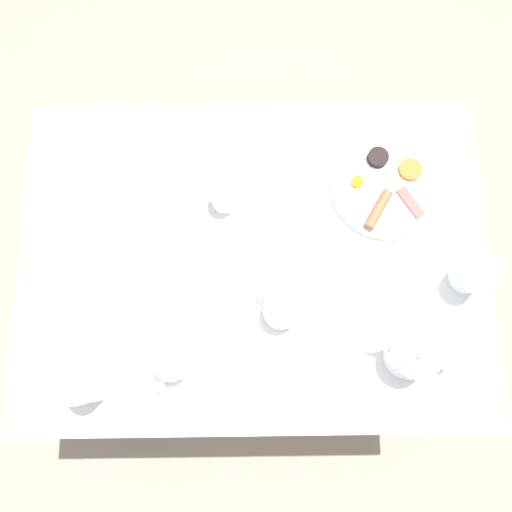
{
  "coord_description": "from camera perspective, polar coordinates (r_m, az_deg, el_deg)",
  "views": [
    {
      "loc": [
        -0.27,
        0.0,
        1.88
      ],
      "look_at": [
        0.0,
        0.0,
        0.73
      ],
      "focal_mm": 35.0,
      "sensor_mm": 36.0,
      "label": 1
    }
  ],
  "objects": [
    {
      "name": "teapot_near",
      "position": [
        1.17,
        17.64,
        -10.81
      ],
      "size": [
        0.1,
        0.19,
        0.13
      ],
      "rotation": [
        0.0,
        0.0,
        1.3
      ],
      "color": "white",
      "rests_on": "table"
    },
    {
      "name": "breakfast_plate",
      "position": [
        1.29,
        14.63,
        7.77
      ],
      "size": [
        0.28,
        0.28,
        0.04
      ],
      "color": "white",
      "rests_on": "table"
    },
    {
      "name": "water_glass_tall",
      "position": [
        1.23,
        23.89,
        -1.84
      ],
      "size": [
        0.08,
        0.08,
        0.13
      ],
      "color": "white",
      "rests_on": "table"
    },
    {
      "name": "creamer_jug",
      "position": [
        1.22,
        -3.52,
        6.72
      ],
      "size": [
        0.09,
        0.06,
        0.06
      ],
      "color": "white",
      "rests_on": "table"
    },
    {
      "name": "teacup_with_saucer_left",
      "position": [
        1.15,
        2.99,
        -6.38
      ],
      "size": [
        0.16,
        0.16,
        0.07
      ],
      "color": "white",
      "rests_on": "table"
    },
    {
      "name": "water_glass_short",
      "position": [
        1.16,
        -18.7,
        -13.89
      ],
      "size": [
        0.08,
        0.08,
        0.14
      ],
      "color": "white",
      "rests_on": "table"
    },
    {
      "name": "knife_by_plate",
      "position": [
        1.23,
        -14.72,
        -1.79
      ],
      "size": [
        0.15,
        0.15,
        0.0
      ],
      "rotation": [
        0.0,
        0.0,
        5.51
      ],
      "color": "silver",
      "rests_on": "table"
    },
    {
      "name": "table",
      "position": [
        1.27,
        0.0,
        -0.94
      ],
      "size": [
        0.82,
        1.14,
        0.71
      ],
      "color": "silver",
      "rests_on": "ground_plane"
    },
    {
      "name": "fork_by_plate",
      "position": [
        1.3,
        -9.31,
        11.31
      ],
      "size": [
        0.13,
        0.15,
        0.0
      ],
      "rotation": [
        0.0,
        0.0,
        5.62
      ],
      "color": "silver",
      "rests_on": "table"
    },
    {
      "name": "spoon_for_tea",
      "position": [
        1.2,
        -3.61,
        -0.46
      ],
      "size": [
        0.09,
        0.15,
        0.0
      ],
      "rotation": [
        0.0,
        0.0,
        0.48
      ],
      "color": "silver",
      "rests_on": "table"
    },
    {
      "name": "ground_plane",
      "position": [
        1.9,
        0.0,
        -5.05
      ],
      "size": [
        8.0,
        8.0,
        0.0
      ],
      "primitive_type": "plane",
      "color": "gray"
    },
    {
      "name": "teacup_with_saucer_right",
      "position": [
        1.16,
        -9.24,
        -12.02
      ],
      "size": [
        0.16,
        0.16,
        0.07
      ],
      "color": "white",
      "rests_on": "table"
    }
  ]
}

